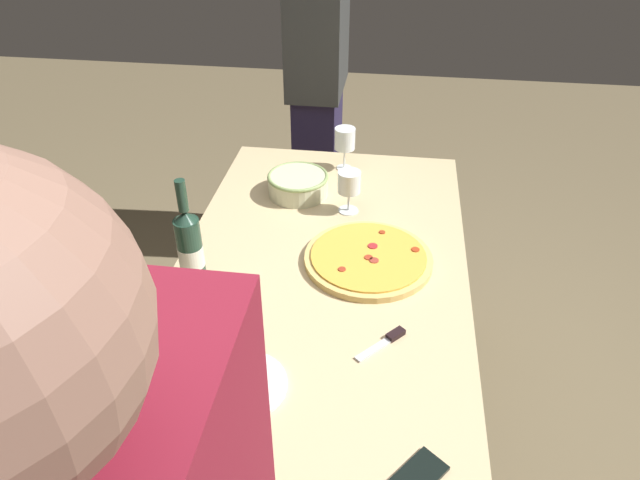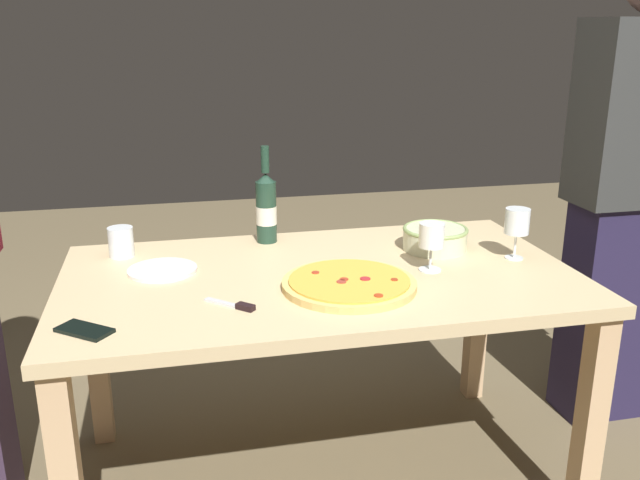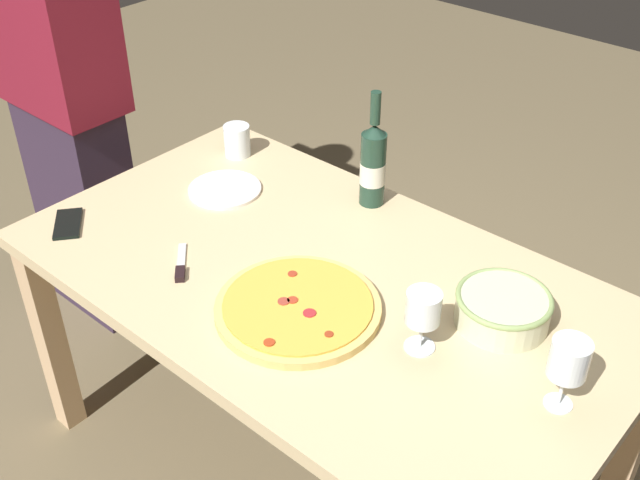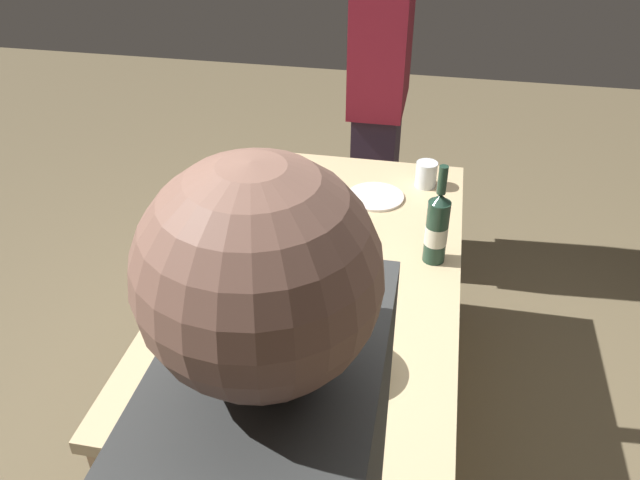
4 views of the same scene
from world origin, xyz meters
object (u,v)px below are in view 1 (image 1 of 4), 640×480
cup_amber (147,408)px  dining_table (320,292)px  wine_bottle (190,247)px  serving_bowl (298,183)px  wine_glass_near_pizza (345,140)px  side_plate (243,385)px  wine_glass_by_bottle (349,184)px  cell_phone (415,479)px  pizza_knife (387,340)px  pizza (368,258)px  person_host (318,82)px

cup_amber → dining_table: bearing=-26.2°
wine_bottle → cup_amber: size_ratio=3.44×
serving_bowl → wine_bottle: (-0.56, 0.22, 0.08)m
wine_glass_near_pizza → side_plate: 1.16m
serving_bowl → wine_glass_near_pizza: bearing=-33.5°
wine_glass_by_bottle → cell_phone: bearing=-166.8°
cell_phone → pizza_knife: bearing=139.5°
pizza → wine_bottle: size_ratio=1.16×
wine_glass_near_pizza → person_host: 0.58m
dining_table → wine_glass_by_bottle: wine_glass_by_bottle is taller
cell_phone → side_plate: bearing=-166.4°
cup_amber → cell_phone: bearing=-95.8°
cell_phone → pizza_knife: size_ratio=1.06×
side_plate → wine_bottle: bearing=32.9°
serving_bowl → cup_amber: cup_amber is taller
wine_bottle → wine_glass_near_pizza: bearing=-25.1°
cup_amber → side_plate: 0.23m
dining_table → cup_amber: cup_amber is taller
dining_table → cell_phone: size_ratio=11.11×
serving_bowl → pizza_knife: size_ratio=1.66×
cell_phone → person_host: (1.89, 0.47, 0.14)m
serving_bowl → wine_bottle: 0.60m
dining_table → wine_glass_by_bottle: 0.40m
wine_glass_by_bottle → cup_amber: bearing=159.7°
wine_bottle → wine_glass_near_pizza: (0.78, -0.36, -0.00)m
cell_phone → wine_glass_by_bottle: bearing=141.8°
pizza → serving_bowl: serving_bowl is taller
person_host → cup_amber: bearing=-12.2°
cup_amber → person_host: person_host is taller
wine_glass_near_pizza → pizza_knife: 0.98m
pizza → wine_glass_by_bottle: size_ratio=2.58×
wine_glass_near_pizza → person_host: size_ratio=0.10×
wine_bottle → pizza: bearing=-71.2°
wine_bottle → cell_phone: (-0.56, -0.65, -0.12)m
cup_amber → pizza_knife: (0.33, -0.52, -0.04)m
wine_bottle → wine_glass_by_bottle: (0.46, -0.41, -0.02)m
person_host → cell_phone: bearing=5.6°
person_host → wine_glass_near_pizza: bearing=10.1°
cup_amber → side_plate: cup_amber is taller
cell_phone → dining_table: bearing=152.0°
wine_glass_by_bottle → person_host: size_ratio=0.09×
serving_bowl → wine_glass_by_bottle: (-0.09, -0.20, 0.06)m
cup_amber → serving_bowl: bearing=-8.6°
cup_amber → pizza_knife: 0.62m
pizza → person_host: size_ratio=0.23×
pizza_knife → pizza: bearing=12.0°
wine_bottle → person_host: bearing=-7.7°
cell_phone → person_host: size_ratio=0.08×
pizza → cup_amber: size_ratio=3.97×
wine_bottle → wine_glass_by_bottle: 0.62m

